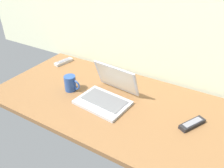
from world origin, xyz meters
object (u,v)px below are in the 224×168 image
(coffee_mug, at_px, (71,83))
(remote_control_near, at_px, (64,62))
(remote_control_far, at_px, (192,124))
(laptop, at_px, (108,94))

(coffee_mug, xyz_separation_m, remote_control_near, (-0.31, 0.28, -0.04))
(remote_control_near, xyz_separation_m, remote_control_far, (1.09, -0.22, 0.00))
(laptop, bearing_deg, remote_control_far, 3.44)
(remote_control_near, bearing_deg, laptop, -23.63)
(remote_control_far, bearing_deg, remote_control_near, 168.48)
(coffee_mug, distance_m, remote_control_near, 0.42)
(coffee_mug, height_order, remote_control_near, coffee_mug)
(laptop, height_order, remote_control_near, laptop)
(laptop, relative_size, remote_control_far, 2.04)
(laptop, xyz_separation_m, remote_control_near, (-0.58, 0.25, -0.03))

